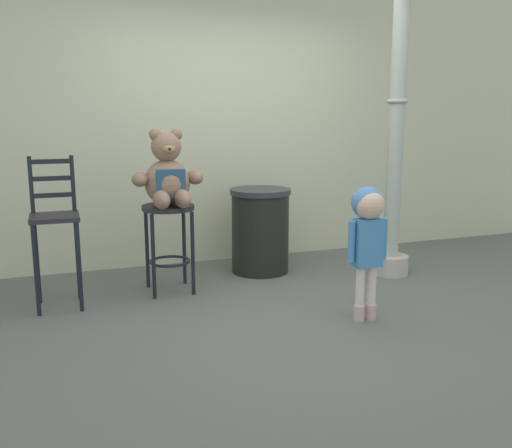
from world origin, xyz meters
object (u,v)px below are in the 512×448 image
trash_bin (260,230)px  bar_chair_empty (55,225)px  teddy_bear (168,177)px  bar_stool_with_teddy (169,229)px  child_walking (368,224)px  lamppost (395,159)px

trash_bin → bar_chair_empty: size_ratio=0.68×
teddy_bear → trash_bin: (0.93, 0.33, -0.58)m
teddy_bear → bar_chair_empty: 0.95m
bar_stool_with_teddy → child_walking: 1.68m
teddy_bear → lamppost: size_ratio=0.23×
trash_bin → bar_chair_empty: (-1.82, -0.39, 0.25)m
bar_stool_with_teddy → teddy_bear: (0.00, -0.03, 0.44)m
teddy_bear → lamppost: bearing=-4.5°
bar_chair_empty → bar_stool_with_teddy: bearing=5.3°
teddy_bear → bar_chair_empty: teddy_bear is taller
child_walking → trash_bin: (-0.28, 1.46, -0.31)m
child_walking → trash_bin: 1.52m
teddy_bear → child_walking: size_ratio=0.64×
teddy_bear → child_walking: (1.21, -1.13, -0.26)m
lamppost → teddy_bear: bearing=175.5°
teddy_bear → lamppost: 2.06m
child_walking → bar_chair_empty: size_ratio=0.84×
child_walking → bar_chair_empty: bearing=-169.4°
teddy_bear → lamppost: (2.05, -0.16, 0.11)m
bar_stool_with_teddy → bar_chair_empty: 0.90m
trash_bin → lamppost: lamppost is taller
teddy_bear → trash_bin: 1.14m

